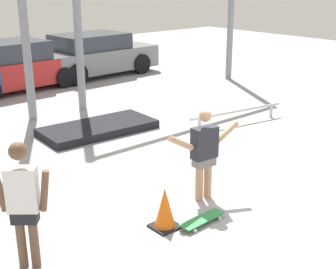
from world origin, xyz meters
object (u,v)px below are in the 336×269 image
(grind_rail, at_px, (237,113))
(traffic_cone, at_px, (165,209))
(manual_pad, at_px, (98,128))
(skateboarder, at_px, (204,151))
(bystander, at_px, (23,200))
(parked_car_red, at_px, (12,67))
(parked_car_grey, at_px, (94,55))
(skateboard, at_px, (202,219))

(grind_rail, distance_m, traffic_cone, 5.07)
(manual_pad, height_order, traffic_cone, traffic_cone)
(skateboarder, height_order, traffic_cone, skateboarder)
(bystander, bearing_deg, parked_car_red, -72.25)
(skateboarder, bearing_deg, parked_car_grey, 73.27)
(parked_car_red, bearing_deg, bystander, -116.62)
(skateboard, bearing_deg, grind_rail, 33.30)
(grind_rail, bearing_deg, bystander, -161.24)
(parked_car_red, distance_m, traffic_cone, 9.55)
(manual_pad, height_order, parked_car_red, parked_car_red)
(grind_rail, xyz_separation_m, parked_car_grey, (0.55, 7.03, 0.43))
(skateboarder, distance_m, bystander, 2.88)
(skateboard, relative_size, manual_pad, 0.30)
(parked_car_grey, distance_m, traffic_cone, 10.76)
(grind_rail, bearing_deg, traffic_cone, -150.44)
(parked_car_red, relative_size, traffic_cone, 6.76)
(skateboard, height_order, parked_car_grey, parked_car_grey)
(parked_car_red, height_order, bystander, bystander)
(skateboard, bearing_deg, parked_car_grey, 63.57)
(grind_rail, height_order, bystander, bystander)
(traffic_cone, bearing_deg, grind_rail, 29.56)
(grind_rail, distance_m, bystander, 6.62)
(grind_rail, height_order, parked_car_red, parked_car_red)
(manual_pad, height_order, parked_car_grey, parked_car_grey)
(skateboard, height_order, grind_rail, grind_rail)
(skateboard, distance_m, parked_car_red, 9.74)
(skateboard, height_order, parked_car_red, parked_car_red)
(skateboarder, xyz_separation_m, traffic_cone, (-1.04, -0.28, -0.51))
(manual_pad, relative_size, bystander, 1.59)
(skateboarder, xyz_separation_m, parked_car_grey, (3.92, 9.25, -0.09))
(manual_pad, bearing_deg, skateboard, -104.42)
(parked_car_red, bearing_deg, skateboard, -102.47)
(parked_car_grey, xyz_separation_m, traffic_cone, (-4.97, -9.53, -0.41))
(skateboarder, bearing_deg, grind_rail, 39.61)
(parked_car_grey, bearing_deg, bystander, -129.43)
(parked_car_grey, bearing_deg, skateboarder, -115.80)
(skateboard, distance_m, bystander, 2.53)
(grind_rail, height_order, parked_car_grey, parked_car_grey)
(skateboard, xyz_separation_m, bystander, (-2.31, 0.65, 0.83))
(skateboarder, distance_m, traffic_cone, 1.19)
(parked_car_red, relative_size, bystander, 2.54)
(skateboard, relative_size, traffic_cone, 1.26)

